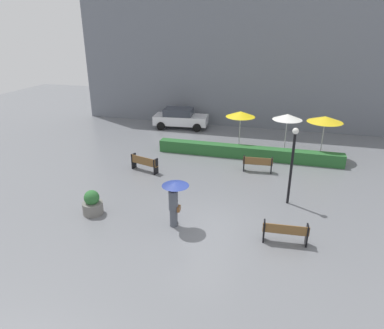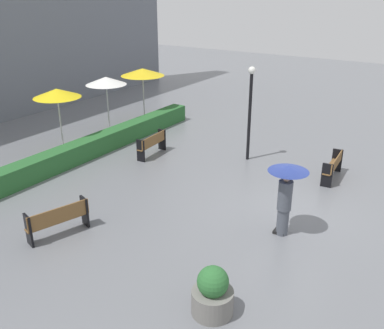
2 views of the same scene
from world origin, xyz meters
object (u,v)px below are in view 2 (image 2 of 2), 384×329
object	(u,v)px
bench_near_right	(333,166)
patio_umbrella_white	(106,81)
bench_far_left	(58,219)
pedestrian_with_umbrella	(286,189)
planter_pot	(213,294)
patio_umbrella_yellow_far	(143,72)
lamp_post	(250,104)
bench_back_row	(152,143)
patio_umbrella_yellow	(57,93)

from	to	relation	value
bench_near_right	patio_umbrella_white	world-z (taller)	patio_umbrella_white
bench_far_left	pedestrian_with_umbrella	size ratio (longest dim) A/B	0.87
patio_umbrella_white	planter_pot	bearing A→B (deg)	-127.46
bench_near_right	pedestrian_with_umbrella	bearing A→B (deg)	179.06
bench_far_left	bench_near_right	size ratio (longest dim) A/B	1.01
bench_near_right	patio_umbrella_yellow_far	size ratio (longest dim) A/B	0.65
patio_umbrella_white	lamp_post	bearing A→B (deg)	-87.11
bench_back_row	planter_pot	xyz separation A→B (m)	(-6.48, -6.62, -0.04)
bench_near_right	patio_umbrella_yellow	size ratio (longest dim) A/B	0.66
pedestrian_with_umbrella	patio_umbrella_yellow_far	distance (m)	11.77
bench_near_right	lamp_post	size ratio (longest dim) A/B	0.47
bench_back_row	pedestrian_with_umbrella	size ratio (longest dim) A/B	0.83
planter_pot	patio_umbrella_yellow	distance (m)	11.40
planter_pot	patio_umbrella_yellow_far	size ratio (longest dim) A/B	0.42
bench_back_row	planter_pot	size ratio (longest dim) A/B	1.49
lamp_post	patio_umbrella_white	xyz separation A→B (m)	(-0.35, 6.98, 0.13)
lamp_post	patio_umbrella_white	bearing A→B (deg)	92.89
lamp_post	pedestrian_with_umbrella	bearing A→B (deg)	-143.58
bench_far_left	bench_near_right	world-z (taller)	bench_far_left
bench_back_row	patio_umbrella_yellow	xyz separation A→B (m)	(-1.54, 3.48, 1.87)
bench_near_right	planter_pot	size ratio (longest dim) A/B	1.54
planter_pot	bench_near_right	bearing A→B (deg)	-0.58
planter_pot	patio_umbrella_yellow	size ratio (longest dim) A/B	0.43
bench_far_left	patio_umbrella_yellow_far	xyz separation A→B (m)	(9.70, 4.88, 1.94)
bench_back_row	patio_umbrella_yellow	world-z (taller)	patio_umbrella_yellow
lamp_post	bench_back_row	bearing A→B (deg)	117.05
bench_far_left	bench_back_row	bearing A→B (deg)	14.57
bench_back_row	patio_umbrella_white	xyz separation A→B (m)	(1.36, 3.61, 1.84)
bench_back_row	patio_umbrella_white	size ratio (longest dim) A/B	0.65
bench_back_row	patio_umbrella_yellow	distance (m)	4.24
bench_near_right	planter_pot	bearing A→B (deg)	179.42
planter_pot	patio_umbrella_yellow	xyz separation A→B (m)	(4.93, 10.10, 1.91)
patio_umbrella_yellow_far	patio_umbrella_yellow	bearing A→B (deg)	177.83
bench_far_left	bench_near_right	bearing A→B (deg)	-33.14
lamp_post	patio_umbrella_yellow_far	world-z (taller)	lamp_post
bench_back_row	lamp_post	world-z (taller)	lamp_post
bench_far_left	lamp_post	xyz separation A→B (m)	(7.87, -1.76, 1.72)
bench_back_row	patio_umbrella_yellow	bearing A→B (deg)	113.93
patio_umbrella_yellow	patio_umbrella_white	bearing A→B (deg)	2.73
planter_pot	lamp_post	xyz separation A→B (m)	(8.19, 3.26, 1.76)
bench_back_row	pedestrian_with_umbrella	bearing A→B (deg)	-112.25
pedestrian_with_umbrella	lamp_post	xyz separation A→B (m)	(4.43, 3.27, 0.89)
patio_umbrella_white	pedestrian_with_umbrella	bearing A→B (deg)	-111.70
bench_back_row	bench_far_left	world-z (taller)	bench_far_left
pedestrian_with_umbrella	bench_near_right	bearing A→B (deg)	-0.94
bench_near_right	pedestrian_with_umbrella	xyz separation A→B (m)	(-4.37, 0.07, 0.85)
planter_pot	patio_umbrella_white	distance (m)	13.03
patio_umbrella_yellow	patio_umbrella_white	world-z (taller)	patio_umbrella_yellow
pedestrian_with_umbrella	patio_umbrella_white	size ratio (longest dim) A/B	0.78
lamp_post	patio_umbrella_yellow_far	bearing A→B (deg)	74.62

